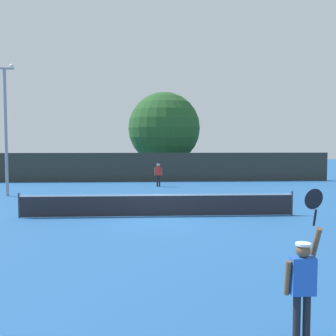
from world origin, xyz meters
The scene contains 9 objects.
ground_plane centered at (0.00, 0.00, 0.00)m, with size 120.00×120.00×0.00m, color #235693.
tennis_net centered at (0.00, 0.00, 0.51)m, with size 11.98×0.08×1.07m.
perimeter_fence centered at (0.00, 15.86, 1.20)m, with size 29.96×0.12×2.40m, color #2D332D.
player_serving centered at (1.97, -10.98, 1.07)m, with size 0.68×0.39×2.46m.
player_receiving centered at (0.36, 11.84, 1.03)m, with size 0.57×0.25×1.67m.
tennis_ball centered at (2.67, 1.16, 0.03)m, with size 0.07×0.07×0.07m, color #CCE033.
light_pole centered at (-8.93, 7.16, 4.51)m, with size 1.18×0.28×7.90m.
large_tree centered at (1.23, 21.32, 4.65)m, with size 6.98×6.98×8.14m.
parked_car_near centered at (6.76, 23.60, 0.78)m, with size 2.44×4.42×1.69m.
Camera 1 is at (-0.48, -16.90, 3.18)m, focal length 41.87 mm.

